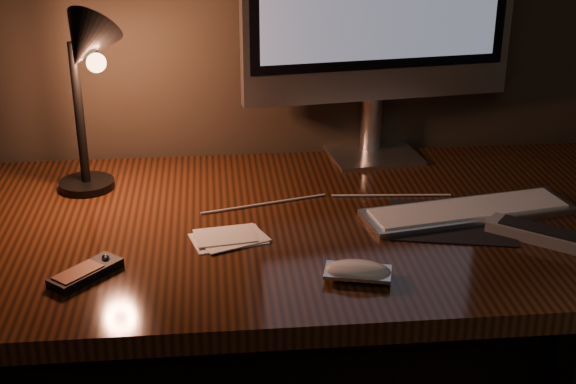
{
  "coord_description": "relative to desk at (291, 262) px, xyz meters",
  "views": [
    {
      "loc": [
        -0.15,
        0.46,
        1.41
      ],
      "look_at": [
        -0.03,
        1.73,
        0.86
      ],
      "focal_mm": 50.0,
      "sensor_mm": 36.0,
      "label": 1
    }
  ],
  "objects": [
    {
      "name": "desk",
      "position": [
        0.0,
        0.0,
        0.0
      ],
      "size": [
        1.6,
        0.75,
        0.75
      ],
      "color": "#3F1F0E",
      "rests_on": "ground"
    },
    {
      "name": "mousepad",
      "position": [
        0.3,
        -0.11,
        0.13
      ],
      "size": [
        0.27,
        0.23,
        0.0
      ],
      "primitive_type": "cube",
      "rotation": [
        0.0,
        0.0,
        -0.23
      ],
      "color": "black",
      "rests_on": "desk"
    },
    {
      "name": "desk_lamp",
      "position": [
        -0.39,
        0.1,
        0.39
      ],
      "size": [
        0.18,
        0.2,
        0.39
      ],
      "rotation": [
        0.0,
        0.0,
        -0.08
      ],
      "color": "black",
      "rests_on": "desk"
    },
    {
      "name": "tv_remote",
      "position": [
        0.45,
        -0.21,
        0.14
      ],
      "size": [
        0.2,
        0.18,
        0.03
      ],
      "rotation": [
        0.0,
        0.0,
        -0.69
      ],
      "color": "gray",
      "rests_on": "desk"
    },
    {
      "name": "keyboard",
      "position": [
        0.34,
        -0.08,
        0.14
      ],
      "size": [
        0.43,
        0.19,
        0.02
      ],
      "primitive_type": "cube",
      "rotation": [
        0.0,
        0.0,
        0.18
      ],
      "color": "silver",
      "rests_on": "desk"
    },
    {
      "name": "cable",
      "position": [
        0.08,
        0.01,
        0.13
      ],
      "size": [
        0.51,
        0.03,
        0.0
      ],
      "primitive_type": "cylinder",
      "rotation": [
        0.0,
        1.57,
        0.05
      ],
      "color": "white",
      "rests_on": "desk"
    },
    {
      "name": "mouse",
      "position": [
        0.08,
        -0.31,
        0.14
      ],
      "size": [
        0.12,
        0.08,
        0.02
      ],
      "primitive_type": "ellipsoid",
      "rotation": [
        0.0,
        0.0,
        -0.25
      ],
      "color": "white",
      "rests_on": "desk"
    },
    {
      "name": "media_remote",
      "position": [
        -0.37,
        -0.26,
        0.14
      ],
      "size": [
        0.12,
        0.13,
        0.02
      ],
      "rotation": [
        0.0,
        0.0,
        0.83
      ],
      "color": "black",
      "rests_on": "desk"
    },
    {
      "name": "papers",
      "position": [
        -0.13,
        -0.14,
        0.13
      ],
      "size": [
        0.15,
        0.12,
        0.01
      ],
      "primitive_type": "cube",
      "rotation": [
        0.0,
        0.0,
        0.25
      ],
      "color": "white",
      "rests_on": "desk"
    }
  ]
}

